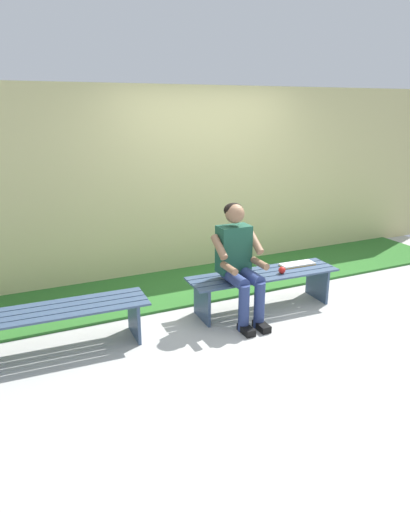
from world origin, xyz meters
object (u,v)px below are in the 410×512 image
(bench_far, at_px, (54,319))
(book_open, at_px, (297,264))
(person_seated, at_px, (239,259))
(apple, at_px, (282,270))
(bench_near, at_px, (263,281))

(bench_far, height_order, book_open, book_open)
(person_seated, xyz_separation_m, apple, (-0.54, -0.00, -0.21))
(apple, relative_size, book_open, 0.19)
(bench_far, bearing_deg, bench_near, 180.00)
(person_seated, height_order, apple, person_seated)
(bench_far, xyz_separation_m, book_open, (-2.72, -0.06, 0.11))
(bench_near, bearing_deg, person_seated, 14.88)
(bench_far, xyz_separation_m, person_seated, (-1.86, 0.10, 0.34))
(bench_near, bearing_deg, bench_far, 0.00)
(bench_near, relative_size, book_open, 4.12)
(bench_far, relative_size, apple, 22.07)
(bench_far, bearing_deg, person_seated, 176.98)
(bench_near, height_order, apple, apple)
(bench_near, bearing_deg, apple, 150.77)
(person_seated, distance_m, book_open, 0.91)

